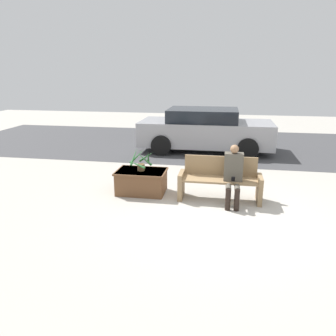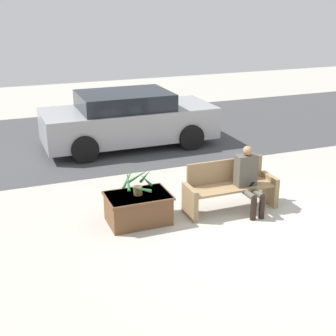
# 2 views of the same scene
# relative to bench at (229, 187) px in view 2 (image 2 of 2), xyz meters

# --- Properties ---
(ground_plane) EXTENTS (30.00, 30.00, 0.00)m
(ground_plane) POSITION_rel_bench_xyz_m (0.02, -0.71, -0.42)
(ground_plane) COLOR #ADA89E
(road_surface) EXTENTS (20.00, 6.00, 0.01)m
(road_surface) POSITION_rel_bench_xyz_m (0.02, 5.39, -0.41)
(road_surface) COLOR #424244
(road_surface) RESTS_ON ground_plane
(bench) EXTENTS (1.70, 0.53, 0.89)m
(bench) POSITION_rel_bench_xyz_m (0.00, 0.00, 0.00)
(bench) COLOR #8C704C
(bench) RESTS_ON ground_plane
(person_seated) EXTENTS (0.37, 0.63, 1.21)m
(person_seated) POSITION_rel_bench_xyz_m (0.26, -0.20, 0.23)
(person_seated) COLOR #4C473D
(person_seated) RESTS_ON ground_plane
(planter_box) EXTENTS (1.08, 0.74, 0.51)m
(planter_box) POSITION_rel_bench_xyz_m (-1.71, 0.08, -0.14)
(planter_box) COLOR brown
(planter_box) RESTS_ON ground_plane
(potted_plant) EXTENTS (0.55, 0.57, 0.48)m
(potted_plant) POSITION_rel_bench_xyz_m (-1.71, 0.08, 0.31)
(potted_plant) COLOR brown
(potted_plant) RESTS_ON planter_box
(parked_car) EXTENTS (4.36, 1.98, 1.41)m
(parked_car) POSITION_rel_bench_xyz_m (-0.59, 4.35, 0.29)
(parked_car) COLOR #99999E
(parked_car) RESTS_ON ground_plane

